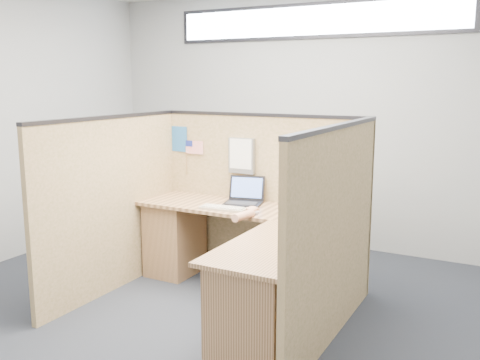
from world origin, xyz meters
The scene contains 14 objects.
floor centered at (0.00, 0.00, 0.00)m, with size 5.00×5.00×0.00m, color black.
wall_back centered at (0.00, 2.25, 1.40)m, with size 5.00×5.00×0.00m, color #9B9EA0.
clerestory_window centered at (0.00, 2.23, 2.45)m, with size 3.30×0.04×0.38m.
cubicle_partitions centered at (0.00, 0.43, 0.77)m, with size 2.06×1.83×1.53m.
l_desk centered at (0.18, 0.29, 0.39)m, with size 1.95×1.75×0.73m.
laptop centered at (-0.05, 0.80, 0.79)m, with size 0.37×0.38×0.24m.
keyboard centered at (-0.12, 0.50, 0.74)m, with size 0.41×0.17×0.03m.
mouse centered at (0.18, 0.48, 0.75)m, with size 0.10×0.06×0.04m, color #B7B7BC.
hand_forearm centered at (0.19, 0.35, 0.76)m, with size 0.10×0.36×0.08m.
blue_poster centered at (-0.88, 0.97, 1.25)m, with size 0.19×0.00×0.25m, color #215997.
american_flag centered at (-0.72, 0.96, 1.17)m, with size 0.20×0.01×0.34m.
file_holder centered at (-0.17, 0.94, 1.14)m, with size 0.25×0.05×0.33m.
paper_left centered at (0.36, 0.97, 1.05)m, with size 0.25×0.00×0.31m, color white.
paper_right centered at (0.66, 0.97, 1.08)m, with size 0.20×0.00×0.25m, color white.
Camera 1 is at (2.11, -3.35, 1.81)m, focal length 40.00 mm.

